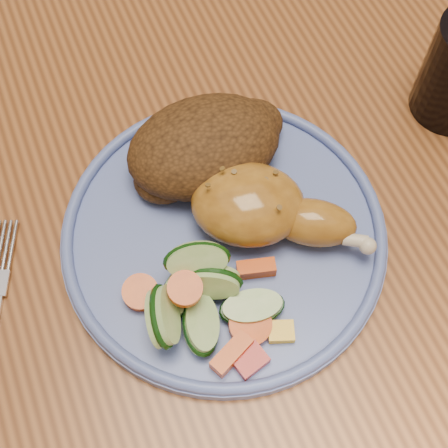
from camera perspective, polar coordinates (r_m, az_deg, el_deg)
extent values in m
plane|color=brown|center=(1.30, 2.44, -9.66)|extent=(4.00, 4.00, 0.00)
cube|color=brown|center=(0.64, 4.96, 10.28)|extent=(0.90, 1.40, 0.04)
cylinder|color=#4C2D16|center=(1.25, -11.70, 5.46)|extent=(0.04, 0.04, 0.41)
cylinder|color=#4C2D16|center=(1.49, -15.86, 16.24)|extent=(0.04, 0.04, 0.41)
cylinder|color=#4C2D16|center=(1.31, 3.58, 10.62)|extent=(0.04, 0.04, 0.41)
cylinder|color=#5567AF|center=(0.54, 0.00, -1.02)|extent=(0.28, 0.28, 0.01)
torus|color=#5567AF|center=(0.53, 0.00, -0.50)|extent=(0.28, 0.28, 0.01)
ellipsoid|color=#AF7324|center=(0.51, 2.19, 1.83)|extent=(0.12, 0.11, 0.05)
ellipsoid|color=#AF7324|center=(0.52, 8.11, 0.14)|extent=(0.08, 0.07, 0.04)
sphere|color=beige|center=(0.52, 13.00, -1.97)|extent=(0.01, 0.01, 0.01)
ellipsoid|color=#492B12|center=(0.54, -1.85, 7.13)|extent=(0.14, 0.10, 0.06)
ellipsoid|color=#492B12|center=(0.57, 2.07, 8.91)|extent=(0.07, 0.05, 0.04)
ellipsoid|color=#492B12|center=(0.54, -5.35, 4.26)|extent=(0.06, 0.05, 0.03)
cube|color=#A50A05|center=(0.49, 2.37, -12.31)|extent=(0.03, 0.03, 0.01)
cube|color=#E5A507|center=(0.50, 5.24, -9.77)|extent=(0.02, 0.02, 0.01)
cylinder|color=#F44E08|center=(0.51, -7.64, -6.23)|extent=(0.03, 0.03, 0.02)
cylinder|color=#F44E08|center=(0.47, -3.59, -5.95)|extent=(0.03, 0.03, 0.02)
cylinder|color=#F44E08|center=(0.49, 2.39, -9.18)|extent=(0.03, 0.04, 0.02)
cube|color=#F44E08|center=(0.49, 0.69, -11.78)|extent=(0.04, 0.03, 0.01)
cube|color=#F44E08|center=(0.51, 2.95, -4.09)|extent=(0.03, 0.02, 0.01)
cylinder|color=#BBD98D|center=(0.49, -1.33, -5.27)|extent=(0.06, 0.05, 0.05)
cylinder|color=#BBD98D|center=(0.49, -2.13, -9.11)|extent=(0.06, 0.06, 0.03)
cylinder|color=#BBD98D|center=(0.50, -3.99, -6.20)|extent=(0.07, 0.07, 0.02)
cylinder|color=#BBD98D|center=(0.48, -5.61, -8.39)|extent=(0.05, 0.05, 0.05)
cylinder|color=#BBD98D|center=(0.50, 2.58, -7.62)|extent=(0.06, 0.06, 0.02)
cylinder|color=#BBD98D|center=(0.48, -2.49, -3.29)|extent=(0.06, 0.05, 0.04)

